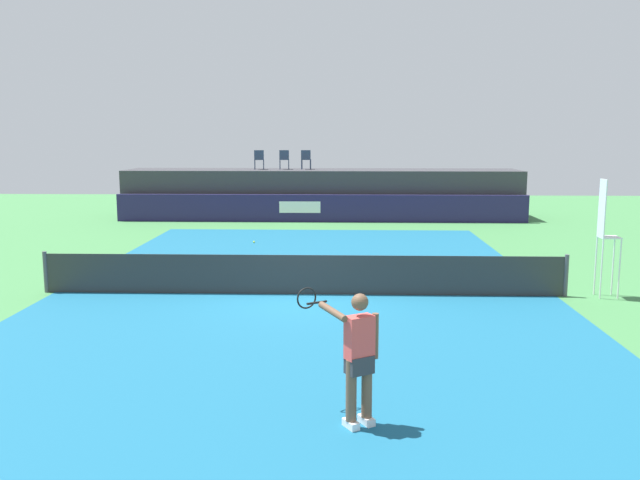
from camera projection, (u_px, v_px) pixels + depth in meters
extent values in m
plane|color=#3D7A42|center=(309.00, 269.00, 18.87)|extent=(48.00, 48.00, 0.00)
cube|color=#16597A|center=(302.00, 294.00, 15.91)|extent=(12.00, 22.00, 0.00)
cube|color=#231E4C|center=(321.00, 208.00, 29.15)|extent=(18.00, 0.20, 1.20)
cube|color=white|center=(300.00, 207.00, 29.06)|extent=(1.80, 0.02, 0.50)
cube|color=#38383D|center=(322.00, 193.00, 30.85)|extent=(18.00, 2.80, 2.20)
cylinder|color=#2D3D56|center=(264.00, 164.00, 30.97)|extent=(0.04, 0.04, 0.44)
cylinder|color=#2D3D56|center=(255.00, 164.00, 30.95)|extent=(0.04, 0.04, 0.44)
cylinder|color=#2D3D56|center=(264.00, 165.00, 30.58)|extent=(0.04, 0.04, 0.44)
cylinder|color=#2D3D56|center=(255.00, 165.00, 30.55)|extent=(0.04, 0.04, 0.44)
cube|color=#2D3D56|center=(259.00, 160.00, 30.73)|extent=(0.48, 0.48, 0.03)
cube|color=#2D3D56|center=(259.00, 155.00, 30.49)|extent=(0.44, 0.07, 0.42)
cylinder|color=#2D3D56|center=(289.00, 164.00, 31.03)|extent=(0.04, 0.04, 0.44)
cylinder|color=#2D3D56|center=(280.00, 164.00, 31.02)|extent=(0.04, 0.04, 0.44)
cylinder|color=#2D3D56|center=(289.00, 165.00, 30.63)|extent=(0.04, 0.04, 0.44)
cylinder|color=#2D3D56|center=(280.00, 165.00, 30.62)|extent=(0.04, 0.04, 0.44)
cube|color=#2D3D56|center=(284.00, 160.00, 30.79)|extent=(0.47, 0.47, 0.03)
cube|color=#2D3D56|center=(284.00, 155.00, 30.55)|extent=(0.44, 0.05, 0.42)
cylinder|color=#2D3D56|center=(311.00, 164.00, 31.07)|extent=(0.04, 0.04, 0.44)
cylinder|color=#2D3D56|center=(302.00, 164.00, 31.09)|extent=(0.04, 0.04, 0.44)
cylinder|color=#2D3D56|center=(310.00, 165.00, 30.67)|extent=(0.04, 0.04, 0.44)
cylinder|color=#2D3D56|center=(301.00, 165.00, 30.69)|extent=(0.04, 0.04, 0.44)
cube|color=#2D3D56|center=(306.00, 159.00, 30.84)|extent=(0.45, 0.45, 0.03)
cube|color=#2D3D56|center=(306.00, 155.00, 30.60)|extent=(0.44, 0.03, 0.42)
cylinder|color=white|center=(620.00, 269.00, 15.35)|extent=(0.04, 0.04, 1.40)
cylinder|color=white|center=(613.00, 266.00, 15.75)|extent=(0.04, 0.04, 1.40)
cylinder|color=white|center=(602.00, 269.00, 15.38)|extent=(0.04, 0.04, 1.40)
cylinder|color=white|center=(596.00, 266.00, 15.78)|extent=(0.04, 0.04, 1.40)
cube|color=white|center=(609.00, 237.00, 15.45)|extent=(0.45, 0.45, 0.03)
cube|color=white|center=(602.00, 208.00, 15.36)|extent=(0.04, 0.44, 1.33)
cube|color=#2D2D2D|center=(302.00, 275.00, 15.84)|extent=(12.40, 0.02, 0.95)
cylinder|color=#4C4C51|center=(46.00, 272.00, 16.04)|extent=(0.10, 0.10, 1.00)
cylinder|color=#4C4C51|center=(566.00, 276.00, 15.63)|extent=(0.10, 0.10, 1.00)
cube|color=white|center=(366.00, 420.00, 8.74)|extent=(0.24, 0.28, 0.10)
cylinder|color=brown|center=(367.00, 387.00, 8.67)|extent=(0.14, 0.14, 0.82)
cube|color=white|center=(351.00, 424.00, 8.63)|extent=(0.24, 0.28, 0.10)
cylinder|color=brown|center=(351.00, 390.00, 8.56)|extent=(0.14, 0.14, 0.82)
cube|color=#333338|center=(359.00, 364.00, 8.56)|extent=(0.40, 0.36, 0.24)
cube|color=#E54C47|center=(360.00, 337.00, 8.51)|extent=(0.41, 0.36, 0.56)
sphere|color=brown|center=(360.00, 302.00, 8.44)|extent=(0.22, 0.22, 0.22)
cylinder|color=brown|center=(375.00, 336.00, 8.63)|extent=(0.09, 0.09, 0.60)
cylinder|color=brown|center=(333.00, 312.00, 8.58)|extent=(0.39, 0.56, 0.14)
cylinder|color=black|center=(317.00, 303.00, 8.93)|extent=(0.27, 0.18, 0.03)
torus|color=black|center=(307.00, 298.00, 9.18)|extent=(0.27, 0.18, 0.30)
sphere|color=#D8EA33|center=(254.00, 242.00, 23.50)|extent=(0.07, 0.07, 0.07)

